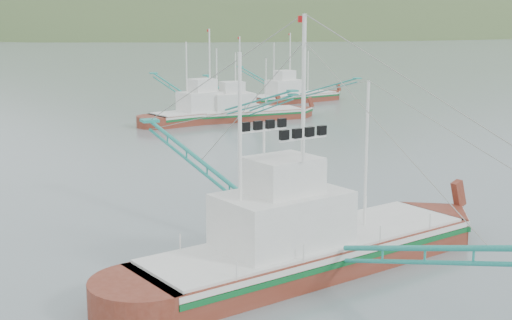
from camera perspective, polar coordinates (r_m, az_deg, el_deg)
name	(u,v)px	position (r m, az deg, el deg)	size (l,w,h in m)	color
ground	(305,246)	(35.40, 3.92, -6.86)	(1200.00, 1200.00, 0.00)	slate
main_boat	(308,222)	(31.60, 4.19, -4.95)	(17.03, 29.42, 12.07)	maroon
bg_boat_right	(242,108)	(77.36, -1.13, 4.18)	(13.22, 23.94, 9.69)	maroon
bg_boat_far	(213,103)	(76.80, -3.48, 4.55)	(14.91, 25.69, 10.57)	maroon
bg_boat_extra	(292,89)	(93.71, 2.86, 5.68)	(13.66, 23.61, 9.69)	maroon
headland_right	(325,32)	(526.17, 5.54, 10.18)	(684.00, 432.00, 306.00)	#41562C
ridge_distant	(4,31)	(591.62, -19.49, 9.72)	(960.00, 400.00, 240.00)	slate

